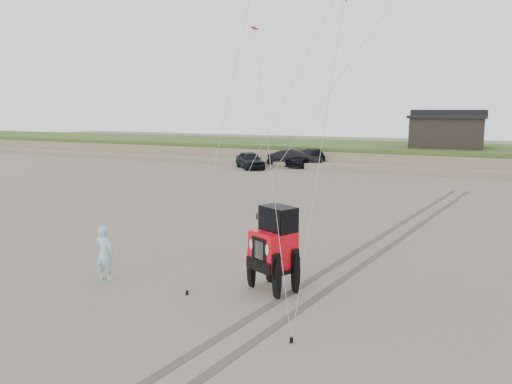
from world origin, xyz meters
TOP-DOWN VIEW (x-y plane):
  - ground at (0.00, 0.00)m, footprint 160.00×160.00m
  - dune_ridge at (0.00, 37.50)m, footprint 160.00×14.25m
  - cabin at (2.00, 37.00)m, footprint 6.40×5.40m
  - truck_a at (-13.33, 28.14)m, footprint 4.19×4.35m
  - truck_b at (-10.10, 30.85)m, footprint 5.07×2.40m
  - truck_c at (-8.98, 31.80)m, footprint 4.55×5.91m
  - jeep at (0.18, 1.77)m, footprint 4.35×5.68m
  - man at (-4.80, 0.41)m, footprint 0.65×0.45m
  - stake_main at (-1.86, 0.40)m, footprint 0.08×0.08m
  - stake_aux at (1.85, -1.07)m, footprint 0.08×0.08m
  - tire_tracks at (2.00, 8.00)m, footprint 5.22×29.74m

SIDE VIEW (x-z plane):
  - ground at x=0.00m, z-range 0.00..0.00m
  - tire_tracks at x=2.00m, z-range 0.00..0.01m
  - stake_main at x=-1.86m, z-range 0.00..0.12m
  - stake_aux at x=1.85m, z-range 0.00..0.12m
  - truck_a at x=-13.33m, z-range 0.00..1.47m
  - truck_c at x=-8.98m, z-range 0.00..1.60m
  - truck_b at x=-10.10m, z-range 0.00..1.61m
  - dune_ridge at x=0.00m, z-range -0.04..1.68m
  - man at x=-4.80m, z-range 0.00..1.68m
  - jeep at x=0.18m, z-range 0.00..1.95m
  - cabin at x=2.00m, z-range 1.56..4.91m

